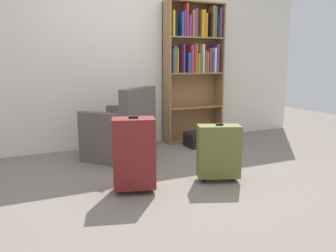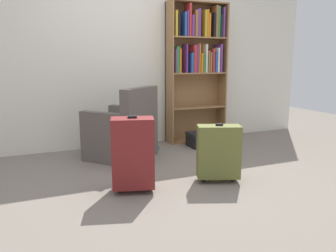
# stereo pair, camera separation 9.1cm
# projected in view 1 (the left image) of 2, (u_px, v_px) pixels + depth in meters

# --- Properties ---
(ground_plane) EXTENTS (10.20, 10.20, 0.00)m
(ground_plane) POSITION_uv_depth(u_px,v_px,m) (183.00, 180.00, 3.47)
(ground_plane) COLOR slate
(back_wall) EXTENTS (5.83, 0.10, 2.60)m
(back_wall) POSITION_uv_depth(u_px,v_px,m) (129.00, 55.00, 4.75)
(back_wall) COLOR silver
(back_wall) RESTS_ON ground
(bookshelf) EXTENTS (0.90, 0.27, 2.04)m
(bookshelf) POSITION_uv_depth(u_px,v_px,m) (194.00, 60.00, 4.99)
(bookshelf) COLOR olive
(bookshelf) RESTS_ON ground
(armchair) EXTENTS (0.99, 0.99, 0.90)m
(armchair) POSITION_uv_depth(u_px,v_px,m) (122.00, 134.00, 4.19)
(armchair) COLOR #59514C
(armchair) RESTS_ON ground
(mug) EXTENTS (0.12, 0.08, 0.10)m
(mug) POSITION_uv_depth(u_px,v_px,m) (152.00, 149.00, 4.51)
(mug) COLOR #1959A5
(mug) RESTS_ON ground
(storage_box) EXTENTS (0.38, 0.31, 0.20)m
(storage_box) POSITION_uv_depth(u_px,v_px,m) (199.00, 139.00, 4.82)
(storage_box) COLOR black
(storage_box) RESTS_ON ground
(suitcase_dark_red) EXTENTS (0.44, 0.33, 0.72)m
(suitcase_dark_red) POSITION_uv_depth(u_px,v_px,m) (134.00, 153.00, 3.08)
(suitcase_dark_red) COLOR maroon
(suitcase_dark_red) RESTS_ON ground
(suitcase_olive) EXTENTS (0.47, 0.34, 0.60)m
(suitcase_olive) POSITION_uv_depth(u_px,v_px,m) (219.00, 151.00, 3.38)
(suitcase_olive) COLOR brown
(suitcase_olive) RESTS_ON ground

